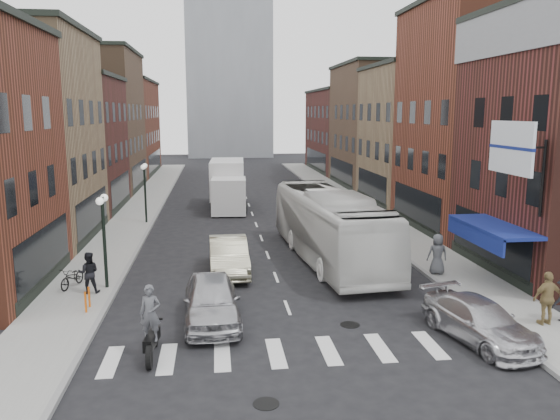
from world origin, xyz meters
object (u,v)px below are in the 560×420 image
at_px(box_truck, 228,185).
at_px(sedan_left_far, 229,256).
at_px(bike_rack, 87,299).
at_px(parked_bicycle, 72,277).
at_px(billboard_sign, 513,149).
at_px(ped_right_c, 437,254).
at_px(ped_right_b, 547,298).
at_px(curb_car, 480,321).
at_px(transit_bus, 330,226).
at_px(sedan_left_near, 212,300).
at_px(streetlamp_near, 103,224).
at_px(motorcycle_rider, 151,324).
at_px(streetlamp_far, 145,182).
at_px(ped_left_solo, 89,273).

relative_size(box_truck, sedan_left_far, 1.71).
height_order(bike_rack, parked_bicycle, parked_bicycle).
relative_size(billboard_sign, ped_right_c, 1.97).
relative_size(billboard_sign, ped_right_b, 1.93).
relative_size(curb_car, ped_right_c, 2.52).
distance_m(transit_bus, ped_right_c, 5.58).
xyz_separation_m(curb_car, ped_right_b, (2.84, 0.72, 0.42)).
bearing_deg(box_truck, sedan_left_near, -90.26).
height_order(streetlamp_near, box_truck, streetlamp_near).
relative_size(transit_bus, sedan_left_far, 2.56).
relative_size(bike_rack, parked_bicycle, 0.47).
height_order(billboard_sign, ped_right_c, billboard_sign).
distance_m(transit_bus, sedan_left_near, 9.86).
xyz_separation_m(streetlamp_near, sedan_left_far, (5.25, 2.00, -2.08)).
distance_m(box_truck, sedan_left_near, 23.87).
distance_m(parked_bicycle, ped_right_c, 16.25).
bearing_deg(billboard_sign, box_truck, 114.01).
xyz_separation_m(billboard_sign, ped_right_c, (-1.19, 3.70, -5.05)).
bearing_deg(bike_rack, box_truck, 75.32).
relative_size(motorcycle_rider, ped_right_c, 1.26).
bearing_deg(ped_right_c, box_truck, -59.41).
xyz_separation_m(streetlamp_near, ped_right_c, (14.80, 0.20, -1.82)).
relative_size(transit_bus, curb_car, 2.73).
xyz_separation_m(box_truck, motorcycle_rider, (-3.03, -26.53, -0.73)).
distance_m(streetlamp_near, sedan_left_near, 6.44).
distance_m(billboard_sign, ped_right_b, 5.67).
xyz_separation_m(streetlamp_far, sedan_left_near, (4.47, -18.14, -2.08)).
bearing_deg(bike_rack, ped_left_solo, 100.25).
height_order(bike_rack, sedan_left_near, sedan_left_near).
distance_m(curb_car, ped_right_c, 7.19).
distance_m(streetlamp_near, sedan_left_far, 5.99).
bearing_deg(parked_bicycle, ped_left_solo, -25.63).
distance_m(bike_rack, sedan_left_near, 4.90).
xyz_separation_m(transit_bus, ped_left_solo, (-11.03, -4.31, -0.78)).
bearing_deg(parked_bicycle, ped_right_c, 17.92).
bearing_deg(parked_bicycle, sedan_left_near, -18.24).
distance_m(billboard_sign, transit_bus, 10.01).
distance_m(sedan_left_far, ped_left_solo, 6.41).
bearing_deg(sedan_left_near, streetlamp_near, 134.98).
bearing_deg(ped_right_b, ped_left_solo, -23.78).
bearing_deg(ped_right_c, streetlamp_near, 6.24).
bearing_deg(transit_bus, bike_rack, -154.19).
bearing_deg(curb_car, box_truck, 93.26).
height_order(bike_rack, motorcycle_rider, motorcycle_rider).
distance_m(streetlamp_near, transit_bus, 11.13).
bearing_deg(ped_left_solo, transit_bus, -161.96).
height_order(parked_bicycle, ped_right_c, ped_right_c).
bearing_deg(sedan_left_near, transit_bus, 50.19).
xyz_separation_m(billboard_sign, ped_left_solo, (-16.55, 2.82, -5.12)).
distance_m(motorcycle_rider, ped_left_solo, 6.96).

